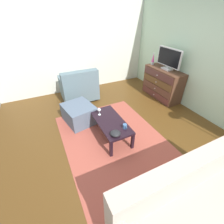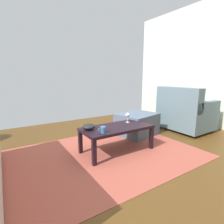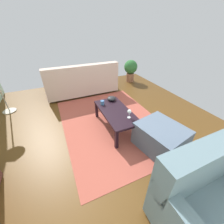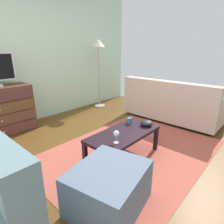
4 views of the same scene
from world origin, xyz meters
The scene contains 10 objects.
ground_plane centered at (0.00, 0.00, -0.03)m, with size 5.54×4.81×0.05m, color #553716.
wall_accent_rear centered at (0.00, 2.17, 1.36)m, with size 5.54×0.12×2.72m, color #B2D3B5.
area_rug centered at (0.20, -0.20, 0.00)m, with size 2.60×1.90×0.01m, color #A44B3D.
coffee_table centered at (0.01, -0.21, 0.33)m, with size 1.05×0.50×0.38m.
wine_glass centered at (-0.27, -0.32, 0.50)m, with size 0.07×0.07×0.16m.
mug centered at (0.34, -0.06, 0.42)m, with size 0.11×0.08×0.08m.
bowl_decorative centered at (0.43, -0.30, 0.42)m, with size 0.18×0.18×0.08m, color black.
couch_large centered at (1.86, -0.01, 0.33)m, with size 0.85×1.93×0.85m.
ottoman centered at (-0.74, -0.64, 0.21)m, with size 0.70×0.60×0.41m, color slate.
standing_lamp centered at (1.54, 1.81, 1.42)m, with size 0.32×0.32×1.66m.
Camera 4 is at (-1.79, -1.62, 1.44)m, focal length 30.23 mm.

